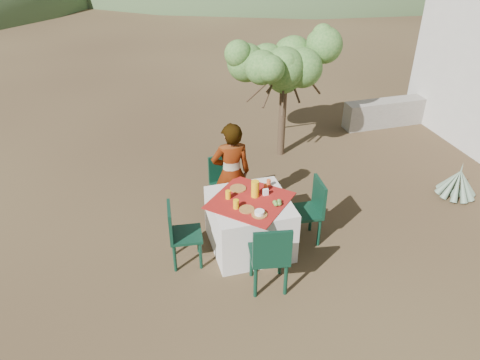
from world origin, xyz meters
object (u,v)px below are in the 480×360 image
chair_near (270,255)px  chair_left (180,232)px  chair_far (224,181)px  juice_pitcher (255,189)px  chair_right (310,208)px  agave (458,183)px  shrub_tree (287,69)px  table (250,224)px  person (231,174)px

chair_near → chair_left: (-0.94, 0.80, -0.05)m
chair_far → juice_pitcher: (0.19, -0.92, 0.39)m
chair_right → agave: chair_right is taller
chair_far → chair_right: chair_right is taller
agave → juice_pitcher: 3.55m
chair_far → shrub_tree: size_ratio=0.43×
table → chair_near: size_ratio=1.33×
chair_far → chair_near: bearing=-95.6°
chair_near → chair_right: bearing=-127.2°
chair_near → juice_pitcher: juice_pitcher is taller
table → juice_pitcher: 0.51m
chair_left → agave: size_ratio=1.32×
juice_pitcher → chair_left: bearing=-172.4°
table → chair_far: chair_far is taller
table → chair_right: (0.84, -0.06, 0.14)m
chair_near → person: size_ratio=0.63×
chair_far → juice_pitcher: 1.01m
shrub_tree → agave: bearing=-45.1°
chair_near → shrub_tree: (1.42, 3.35, 1.06)m
chair_left → person: (0.89, 0.77, 0.29)m
person → shrub_tree: shrub_tree is taller
chair_far → chair_near: (0.09, -1.85, 0.06)m
chair_left → juice_pitcher: 1.12m
chair_right → agave: bearing=102.2°
table → juice_pitcher: bearing=38.4°
chair_near → chair_right: chair_near is taller
chair_near → agave: (3.58, 1.18, -0.32)m
table → agave: 3.59m
person → agave: 3.70m
table → chair_left: 0.97m
table → juice_pitcher: size_ratio=5.65×
chair_near → shrub_tree: 3.79m
table → chair_right: bearing=-4.4°
chair_near → agave: bearing=-152.3°
juice_pitcher → table: bearing=-141.6°
table → chair_near: 0.88m
person → juice_pitcher: 0.65m
agave → chair_right: bearing=-172.1°
chair_right → chair_near: bearing=-42.4°
chair_far → chair_right: bearing=-56.5°
person → shrub_tree: (1.48, 1.79, 0.82)m
chair_left → person: bearing=-42.7°
table → chair_near: (-0.01, -0.87, 0.16)m
table → chair_right: size_ratio=1.40×
table → agave: bearing=5.1°
chair_right → chair_left: bearing=-85.5°
chair_left → juice_pitcher: (1.05, 0.14, 0.39)m
chair_left → shrub_tree: bearing=-36.3°
chair_far → shrub_tree: (1.51, 1.50, 1.12)m
chair_far → chair_right: size_ratio=0.94×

